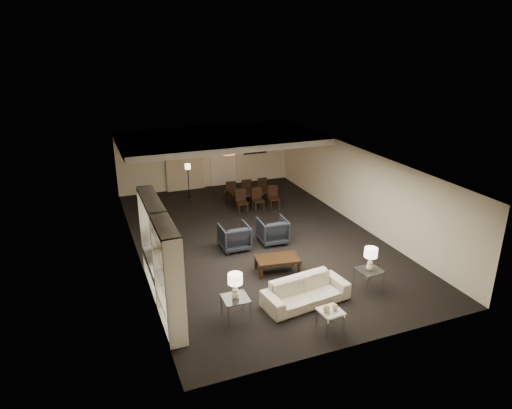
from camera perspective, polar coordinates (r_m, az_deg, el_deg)
The scene contains 35 objects.
floor at distance 13.94m, azimuth 0.00°, elevation -4.24°, with size 11.00×11.00×0.00m, color black.
ceiling at distance 13.10m, azimuth 0.00°, elevation 5.75°, with size 7.00×11.00×0.02m, color silver.
wall_back at distance 18.48m, azimuth -6.28°, elevation 5.96°, with size 7.00×0.02×2.50m, color beige.
wall_front at distance 9.05m, azimuth 13.06°, elevation -10.42°, with size 7.00×0.02×2.50m, color beige.
wall_left at distance 12.70m, azimuth -14.87°, elevation -1.37°, with size 0.02×11.00×2.50m, color beige.
wall_right at distance 15.04m, azimuth 12.52°, elevation 2.23°, with size 0.02×11.00×2.50m, color beige.
ceiling_soffit at distance 16.35m, azimuth -4.54°, elevation 8.26°, with size 7.00×4.00×0.20m, color silver.
curtains at distance 18.21m, azimuth -8.94°, elevation 5.45°, with size 1.50×0.12×2.40m, color beige.
door at distance 18.69m, azimuth -4.16°, elevation 5.55°, with size 0.90×0.05×2.10m, color silver.
painting at distance 19.01m, azimuth -0.13°, elevation 7.41°, with size 0.95×0.04×0.65m, color #142D38.
media_unit at distance 10.38m, azimuth -11.92°, elevation -6.58°, with size 0.38×3.40×2.35m, color white, non-canonical shape.
pendant_light at distance 16.54m, azimuth -3.49°, elevation 6.73°, with size 0.52×0.52×0.24m, color #D8591E.
sofa at distance 10.70m, azimuth 6.24°, elevation -10.76°, with size 2.02×0.79×0.59m, color beige.
coffee_table at distance 11.99m, azimuth 2.69°, elevation -7.52°, with size 1.11×0.65×0.40m, color black, non-canonical shape.
armchair_left at distance 13.14m, azimuth -2.72°, elevation -4.06°, with size 0.80×0.83×0.75m, color black.
armchair_right at distance 13.54m, azimuth 2.10°, elevation -3.30°, with size 0.80×0.83×0.75m, color black.
side_table_left at distance 10.14m, azimuth -2.55°, elevation -12.80°, with size 0.56×0.56×0.52m, color white, non-canonical shape.
side_table_right at distance 11.52m, azimuth 13.86°, elevation -9.07°, with size 0.56×0.56×0.52m, color white, non-canonical shape.
table_lamp_left at distance 9.85m, azimuth -2.60°, elevation -10.14°, with size 0.31×0.31×0.57m, color #EBE3C7, non-canonical shape.
table_lamp_right at distance 11.26m, azimuth 14.10°, elevation -6.64°, with size 0.31×0.31×0.57m, color #F0E6CA, non-canonical shape.
marble_table at distance 9.93m, azimuth 9.23°, elevation -14.06°, with size 0.46×0.46×0.46m, color white, non-canonical shape.
gold_gourd_a at distance 9.72m, azimuth 8.81°, elevation -12.71°, with size 0.15×0.15×0.15m, color #D0BA6E.
gold_gourd_b at distance 9.81m, azimuth 9.84°, elevation -12.48°, with size 0.13×0.13×0.13m, color #EFD77E.
television at distance 11.33m, azimuth -12.62°, elevation -5.02°, with size 0.13×1.00×0.58m, color black.
vase_blue at distance 9.34m, azimuth -10.58°, elevation -9.87°, with size 0.18×0.18×0.19m, color #292DB2.
vase_amber at distance 9.85m, azimuth -11.73°, elevation -5.07°, with size 0.16×0.16×0.16m, color #C78A42.
floor_speaker at distance 12.15m, azimuth -9.85°, elevation -5.52°, with size 0.12×0.12×1.13m, color black.
dining_table at distance 16.53m, azimuth -0.55°, elevation 0.83°, with size 1.60×0.89×0.56m, color black.
chair_nl at distance 15.71m, azimuth -1.75°, elevation 0.30°, with size 0.39×0.39×0.84m, color black, non-canonical shape.
chair_nm at distance 15.91m, azimuth 0.28°, elevation 0.57°, with size 0.39×0.39×0.84m, color black, non-canonical shape.
chair_nr at distance 16.13m, azimuth 2.26°, elevation 0.83°, with size 0.39×0.39×0.84m, color black, non-canonical shape.
chair_fl at distance 16.87m, azimuth -3.25°, elevation 1.70°, with size 0.39×0.39×0.84m, color black, non-canonical shape.
chair_fm at distance 17.06m, azimuth -1.33°, elevation 1.94°, with size 0.39×0.39×0.84m, color black, non-canonical shape.
chair_fr at distance 17.26m, azimuth 0.54°, elevation 2.17°, with size 0.39×0.39×0.84m, color black, non-canonical shape.
floor_lamp at distance 17.04m, azimuth -8.43°, elevation 2.73°, with size 0.21×0.21×1.42m, color black, non-canonical shape.
Camera 1 is at (-4.64, -11.80, 5.79)m, focal length 32.00 mm.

